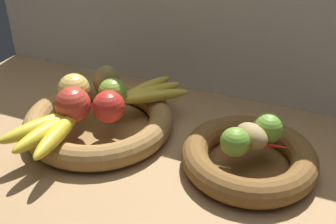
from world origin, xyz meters
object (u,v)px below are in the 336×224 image
Objects in this scene: apple_golden_left at (74,90)px; pear_brown at (107,82)px; potato_back at (264,128)px; lime_far at (269,128)px; fruit_bowl_left at (98,122)px; potato_large at (251,137)px; fruit_bowl_right at (248,159)px; chili_pepper at (258,143)px; apple_green_back at (113,92)px; banana_bunch_back at (148,93)px; lime_near at (235,142)px; apple_red_front at (73,104)px; banana_bunch_front at (49,129)px; apple_red_right at (109,107)px.

pear_brown reaches higher than apple_golden_left.
apple_golden_left reaches higher than potato_back.
fruit_bowl_left is at bearing -174.80° from lime_far.
fruit_bowl_left is at bearing 180.00° from potato_large.
potato_large is at bearing -90.00° from fruit_bowl_right.
pear_brown reaches higher than chili_pepper.
fruit_bowl_left is 38.94cm from lime_far.
apple_green_back reaches higher than chili_pepper.
lime_near is (25.35, -13.94, 1.50)cm from banana_bunch_back.
fruit_bowl_left is 4.62× the size of apple_golden_left.
lime_far is (40.83, 8.56, -0.81)cm from apple_red_front.
lime_near reaches higher than fruit_bowl_right.
pear_brown is 0.45× the size of banana_bunch_back.
banana_bunch_back is at bearing 167.10° from lime_far.
potato_large reaches higher than banana_bunch_front.
chili_pepper is (-1.24, -2.91, -2.07)cm from lime_far.
apple_red_front is 1.22× the size of potato_back.
apple_red_right is (4.86, -2.43, 6.55)cm from fruit_bowl_left.
lime_near is (36.72, 9.04, 1.22)cm from banana_bunch_front.
apple_golden_left is 17.33cm from banana_bunch_back.
potato_large is at bearing -166.73° from chili_pepper.
apple_green_back is 0.36× the size of banana_bunch_back.
banana_bunch_front is (-5.46, -16.70, -1.68)cm from apple_green_back.
lime_near reaches higher than banana_bunch_front.
apple_green_back is 0.35× the size of banana_bunch_front.
apple_golden_left is 7.88cm from pear_brown.
lime_far is (41.76, 16.02, 1.43)cm from banana_bunch_front.
potato_large is (42.06, -1.08, -1.32)cm from apple_golden_left.
fruit_bowl_left is 1.81× the size of banana_bunch_front.
banana_bunch_back is at bearing 63.68° from banana_bunch_front.
lime_far is (30.39, -6.96, 1.72)cm from banana_bunch_back.
fruit_bowl_left is 9.99cm from pear_brown.
apple_green_back is (2.01, 4.17, 6.32)cm from fruit_bowl_left.
fruit_bowl_right is 38.06cm from pear_brown.
potato_back is at bearing -12.42° from banana_bunch_back.
banana_bunch_front is (3.02, -13.61, -2.10)cm from apple_golden_left.
apple_red_right is (7.39, 2.64, -0.33)cm from apple_red_front.
apple_green_back is 17.65cm from banana_bunch_front.
pear_brown reaches higher than banana_bunch_back.
apple_green_back reaches higher than potato_large.
pear_brown is (-1.16, 6.89, 7.13)cm from fruit_bowl_left.
apple_red_front is 1.36× the size of lime_near.
apple_green_back is 7.19cm from apple_red_right.
chili_pepper is at bearing -0.66° from apple_golden_left.
pear_brown reaches higher than banana_bunch_front.
banana_bunch_back reaches higher than chili_pepper.
potato_large is at bearing -0.00° from fruit_bowl_left.
apple_golden_left is 44.84cm from lime_far.
lime_far is at bearing -12.90° from banana_bunch_back.
fruit_bowl_left is 37.29cm from chili_pepper.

